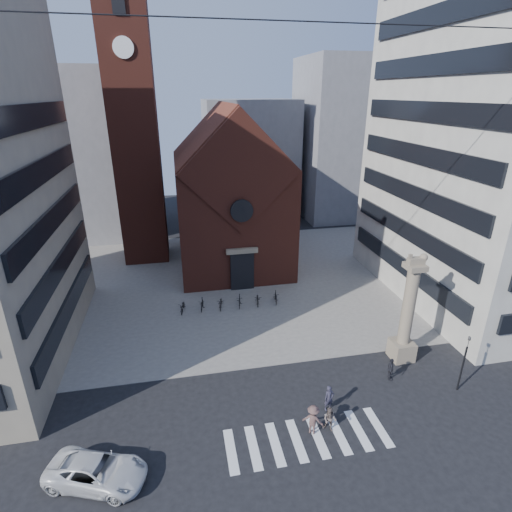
# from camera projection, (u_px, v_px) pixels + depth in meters

# --- Properties ---
(ground) EXTENTS (120.00, 120.00, 0.00)m
(ground) POSITION_uv_depth(u_px,v_px,m) (285.00, 404.00, 26.21)
(ground) COLOR black
(ground) RESTS_ON ground
(piazza) EXTENTS (46.00, 30.00, 0.05)m
(piazza) POSITION_uv_depth(u_px,v_px,m) (239.00, 280.00, 43.43)
(piazza) COLOR gray
(piazza) RESTS_ON ground
(zebra_crossing) EXTENTS (10.20, 3.20, 0.01)m
(zebra_crossing) POSITION_uv_depth(u_px,v_px,m) (307.00, 438.00, 23.59)
(zebra_crossing) COLOR white
(zebra_crossing) RESTS_ON ground
(church) EXTENTS (12.00, 16.65, 18.00)m
(church) POSITION_uv_depth(u_px,v_px,m) (230.00, 195.00, 45.87)
(church) COLOR maroon
(church) RESTS_ON ground
(campanile) EXTENTS (5.50, 5.50, 31.20)m
(campanile) POSITION_uv_depth(u_px,v_px,m) (134.00, 124.00, 43.79)
(campanile) COLOR maroon
(campanile) RESTS_ON ground
(bg_block_left) EXTENTS (16.00, 14.00, 22.00)m
(bg_block_left) POSITION_uv_depth(u_px,v_px,m) (70.00, 155.00, 54.65)
(bg_block_left) COLOR gray
(bg_block_left) RESTS_ON ground
(bg_block_mid) EXTENTS (14.00, 12.00, 18.00)m
(bg_block_mid) POSITION_uv_depth(u_px,v_px,m) (249.00, 159.00, 64.68)
(bg_block_mid) COLOR gray
(bg_block_mid) RESTS_ON ground
(bg_block_right) EXTENTS (16.00, 14.00, 24.00)m
(bg_block_right) POSITION_uv_depth(u_px,v_px,m) (351.00, 139.00, 63.73)
(bg_block_right) COLOR gray
(bg_block_right) RESTS_ON ground
(lion_column) EXTENTS (1.63, 1.60, 8.68)m
(lion_column) POSITION_uv_depth(u_px,v_px,m) (407.00, 319.00, 29.43)
(lion_column) COLOR gray
(lion_column) RESTS_ON ground
(traffic_light) EXTENTS (0.13, 0.16, 4.30)m
(traffic_light) POSITION_uv_depth(u_px,v_px,m) (464.00, 362.00, 26.61)
(traffic_light) COLOR black
(traffic_light) RESTS_ON ground
(white_car) EXTENTS (5.71, 4.04, 1.45)m
(white_car) POSITION_uv_depth(u_px,v_px,m) (97.00, 472.00, 20.71)
(white_car) COLOR silver
(white_car) RESTS_ON ground
(pedestrian_0) EXTENTS (0.71, 0.53, 1.79)m
(pedestrian_0) POSITION_uv_depth(u_px,v_px,m) (329.00, 398.00, 25.43)
(pedestrian_0) COLOR #2B2939
(pedestrian_0) RESTS_ON ground
(pedestrian_1) EXTENTS (1.02, 0.98, 1.66)m
(pedestrian_1) POSITION_uv_depth(u_px,v_px,m) (330.00, 419.00, 23.88)
(pedestrian_1) COLOR #62554E
(pedestrian_1) RESTS_ON ground
(pedestrian_2) EXTENTS (0.68, 1.08, 1.72)m
(pedestrian_2) POSITION_uv_depth(u_px,v_px,m) (391.00, 369.00, 28.16)
(pedestrian_2) COLOR #23242A
(pedestrian_2) RESTS_ON ground
(pedestrian_3) EXTENTS (1.46, 1.27, 1.96)m
(pedestrian_3) POSITION_uv_depth(u_px,v_px,m) (313.00, 420.00, 23.67)
(pedestrian_3) COLOR brown
(pedestrian_3) RESTS_ON ground
(scooter_0) EXTENTS (0.97, 1.99, 1.00)m
(scooter_0) POSITION_uv_depth(u_px,v_px,m) (183.00, 307.00, 37.00)
(scooter_0) COLOR black
(scooter_0) RESTS_ON piazza
(scooter_1) EXTENTS (0.82, 1.91, 1.11)m
(scooter_1) POSITION_uv_depth(u_px,v_px,m) (202.00, 304.00, 37.30)
(scooter_1) COLOR black
(scooter_1) RESTS_ON piazza
(scooter_2) EXTENTS (0.97, 1.99, 1.00)m
(scooter_2) POSITION_uv_depth(u_px,v_px,m) (221.00, 303.00, 37.65)
(scooter_2) COLOR black
(scooter_2) RESTS_ON piazza
(scooter_3) EXTENTS (0.82, 1.91, 1.11)m
(scooter_3) POSITION_uv_depth(u_px,v_px,m) (240.00, 301.00, 37.95)
(scooter_3) COLOR black
(scooter_3) RESTS_ON piazza
(scooter_4) EXTENTS (0.97, 1.99, 1.00)m
(scooter_4) POSITION_uv_depth(u_px,v_px,m) (258.00, 299.00, 38.29)
(scooter_4) COLOR black
(scooter_4) RESTS_ON piazza
(scooter_5) EXTENTS (0.82, 1.91, 1.11)m
(scooter_5) POSITION_uv_depth(u_px,v_px,m) (276.00, 297.00, 38.60)
(scooter_5) COLOR black
(scooter_5) RESTS_ON piazza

